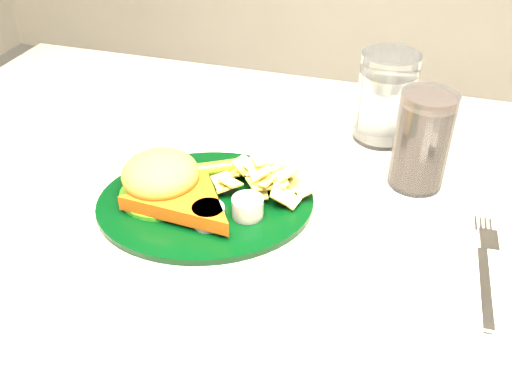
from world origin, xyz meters
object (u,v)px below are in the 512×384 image
water_glass (386,98)px  fork_napkin (485,281)px  cola_glass (422,141)px  dinner_plate (205,185)px

water_glass → fork_napkin: (0.14, -0.27, -0.06)m
cola_glass → fork_napkin: 0.20m
water_glass → dinner_plate: bearing=-128.9°
dinner_plate → cola_glass: size_ratio=2.08×
dinner_plate → cola_glass: bearing=6.1°
dinner_plate → cola_glass: (0.24, 0.12, 0.03)m
fork_napkin → dinner_plate: bearing=170.3°
cola_glass → fork_napkin: bearing=-63.4°
dinner_plate → fork_napkin: 0.33m
water_glass → cola_glass: (0.06, -0.11, -0.00)m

